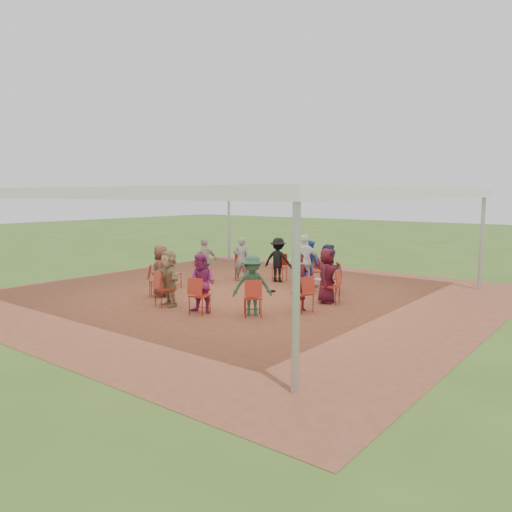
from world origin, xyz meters
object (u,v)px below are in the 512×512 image
Objects in this scene: chair_11 at (303,294)px; person_seated_5 at (205,261)px; chair_7 at (157,281)px; chair_1 at (332,278)px; person_seated_3 at (278,260)px; standing_person at (305,262)px; chair_5 at (203,269)px; cable_coil at (271,291)px; chair_0 at (331,286)px; chair_3 at (279,268)px; person_seated_0 at (327,276)px; person_seated_6 at (161,271)px; chair_6 at (173,274)px; chair_4 at (241,267)px; person_seated_7 at (169,278)px; person_seated_10 at (300,282)px; laptop at (321,277)px; person_seated_4 at (241,259)px; chair_8 at (165,289)px; person_seated_9 at (252,285)px; chair_9 at (200,296)px; chair_2 at (312,272)px; person_seated_2 at (309,263)px; person_seated_1 at (328,269)px; person_seated_8 at (202,283)px; chair_10 at (253,298)px.

person_seated_5 is (-4.64, 1.43, 0.28)m from chair_11.
chair_7 is at bearing 120.00° from chair_11.
chair_7 is (-3.65, -3.39, 0.00)m from chair_1.
standing_person reaches higher than person_seated_3.
chair_5 is 3.13× the size of cable_coil.
chair_0 and chair_3 have the same top height.
person_seated_0 is 4.58m from person_seated_6.
chair_3 is at bearing 135.00° from chair_6.
chair_4 is at bearing 45.00° from chair_1.
person_seated_7 is at bearing 133.59° from chair_11.
person_seated_6 is (-1.21, -3.92, 0.00)m from person_seated_3.
chair_6 and chair_7 have the same top height.
person_seated_6 reaches higher than chair_11.
person_seated_10 is 4.16× the size of laptop.
person_seated_4 is at bearing 60.82° from chair_0.
chair_8 is 2.45m from person_seated_9.
chair_3 is at bearing 90.00° from chair_9.
chair_2 is 0.62× the size of person_seated_10.
standing_person reaches higher than chair_3.
chair_9 is 0.62× the size of person_seated_0.
chair_11 is 0.62× the size of person_seated_2.
laptop is at bearing 96.42° from standing_person.
chair_6 is 4.70m from person_seated_1.
person_seated_5 reaches higher than chair_6.
chair_9 is 0.62× the size of person_seated_1.
person_seated_10 is (0.53, -2.31, 0.00)m from person_seated_1.
person_seated_1 reaches higher than chair_7.
person_seated_2 is 5.01× the size of cable_coil.
person_seated_4 is 4.16× the size of laptop.
chair_11 is at bearing 43.59° from person_seated_7.
person_seated_1 reaches higher than chair_8.
chair_11 is 0.62× the size of person_seated_6.
cable_coil is (2.72, 1.39, -0.43)m from chair_6.
chair_7 is at bearing 105.38° from person_seated_0.
standing_person is (0.13, -0.46, 0.10)m from person_seated_2.
laptop is at bearing 157.31° from person_seated_1.
person_seated_5 is at bearing 74.44° from laptop.
person_seated_9 is (3.31, -3.56, 0.28)m from chair_4.
person_seated_4 reaches higher than chair_2.
chair_4 is 4.70m from person_seated_8.
laptop is at bearing 146.41° from person_seated_2.
chair_8 is 0.62× the size of person_seated_7.
person_seated_3 is (1.85, 1.58, 0.28)m from chair_5.
chair_2 is at bearing 152.45° from person_seated_4.
person_seated_6 is at bearing -129.73° from cable_coil.
chair_7 is 4.70m from person_seated_0.
person_seated_9 is 3.62m from standing_person.
person_seated_4 reaches higher than chair_8.
standing_person reaches higher than person_seated_4.
person_seated_8 is (-1.17, -0.49, 0.28)m from chair_10.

